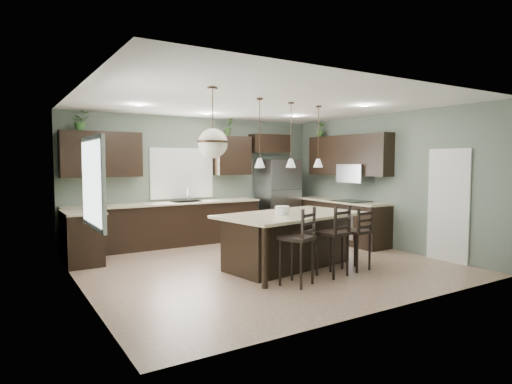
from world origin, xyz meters
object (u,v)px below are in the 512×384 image
object	(u,v)px
bar_stool_right	(356,238)
bar_stool_center	(332,241)
bar_stool_left	(297,246)
kitchen_island	(290,240)
refrigerator	(278,198)
plant_back_left	(80,121)
serving_dish	(282,210)

from	to	relation	value
bar_stool_right	bar_stool_center	bearing A→B (deg)	-175.88
bar_stool_left	kitchen_island	bearing A→B (deg)	34.92
refrigerator	bar_stool_center	distance (m)	3.83
refrigerator	bar_stool_center	xyz separation A→B (m)	(-1.41, -3.54, -0.36)
refrigerator	plant_back_left	world-z (taller)	plant_back_left
refrigerator	plant_back_left	distance (m)	4.74
kitchen_island	bar_stool_right	world-z (taller)	bar_stool_right
bar_stool_center	bar_stool_right	size ratio (longest dim) A/B	1.06
kitchen_island	serving_dish	bearing A→B (deg)	-180.00
refrigerator	bar_stool_left	world-z (taller)	refrigerator
serving_dish	bar_stool_center	distance (m)	0.99
bar_stool_left	bar_stool_center	distance (m)	0.79
refrigerator	bar_stool_right	world-z (taller)	refrigerator
kitchen_island	bar_stool_left	bearing A→B (deg)	-130.81
kitchen_island	plant_back_left	xyz separation A→B (m)	(-2.81, 2.97, 2.12)
kitchen_island	bar_stool_right	distance (m)	1.10
serving_dish	bar_stool_left	distance (m)	1.05
bar_stool_right	plant_back_left	world-z (taller)	plant_back_left
serving_dish	plant_back_left	distance (m)	4.29
bar_stool_center	bar_stool_left	bearing A→B (deg)	178.67
serving_dish	bar_stool_right	distance (m)	1.32
bar_stool_left	bar_stool_right	world-z (taller)	bar_stool_left
refrigerator	serving_dish	xyz separation A→B (m)	(-1.82, -2.76, 0.07)
kitchen_island	plant_back_left	distance (m)	4.61
bar_stool_center	serving_dish	bearing A→B (deg)	109.02
bar_stool_center	bar_stool_right	distance (m)	0.62
kitchen_island	bar_stool_right	bearing A→B (deg)	-50.45
kitchen_island	bar_stool_left	world-z (taller)	bar_stool_left
refrigerator	bar_stool_left	size ratio (longest dim) A/B	1.61
serving_dish	kitchen_island	bearing A→B (deg)	9.28
bar_stool_left	bar_stool_right	size ratio (longest dim) A/B	1.08
refrigerator	bar_stool_center	bearing A→B (deg)	-111.66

